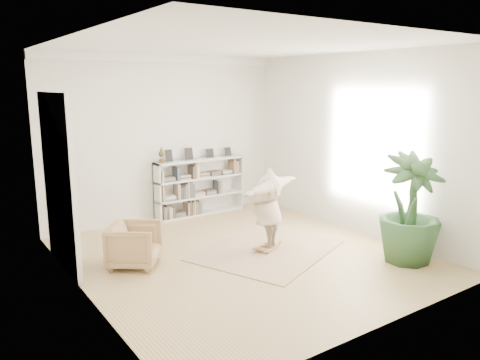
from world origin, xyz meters
The scene contains 9 objects.
floor centered at (0.00, 0.00, 0.00)m, with size 6.00×6.00×0.00m, color #957C4D.
room_shell centered at (0.00, 2.94, 3.51)m, with size 6.00×6.00×6.00m.
doors centered at (-2.70, 1.30, 1.40)m, with size 0.09×1.78×2.92m.
bookshelf centered at (0.74, 2.82, 0.64)m, with size 2.20×0.35×1.64m.
armchair centered at (-1.74, 0.65, 0.36)m, with size 0.78×0.80×0.73m, color tan.
rug centered at (0.52, -0.03, 0.01)m, with size 2.50×2.00×0.02m, color tan.
rocker_board centered at (0.52, -0.03, 0.06)m, with size 0.52×0.43×0.10m.
person centered at (0.52, -0.03, 0.85)m, with size 1.79×0.49×1.46m, color #C5AA94.
houseplant centered at (2.17, -1.79, 0.93)m, with size 1.05×1.05×1.87m, color #284B25.
Camera 1 is at (-4.47, -6.42, 2.97)m, focal length 35.00 mm.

